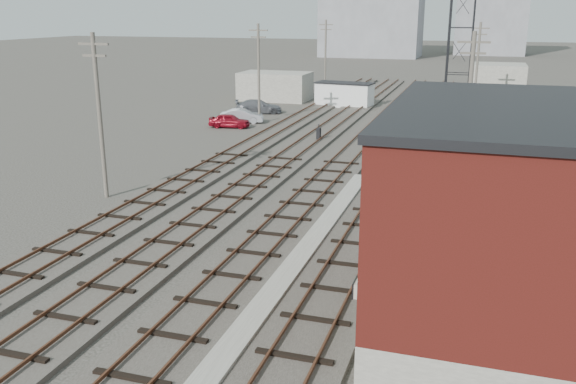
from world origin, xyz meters
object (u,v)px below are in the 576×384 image
at_px(car_red, 229,121).
at_px(car_grey, 259,107).
at_px(car_silver, 242,116).
at_px(signal_mast, 365,237).
at_px(site_trailer, 344,94).
at_px(switch_stand, 319,134).

relative_size(car_red, car_grey, 0.77).
height_order(car_silver, car_grey, car_grey).
bearing_deg(car_silver, signal_mast, -167.55).
distance_m(signal_mast, site_trailer, 47.12).
bearing_deg(switch_stand, signal_mast, -62.32).
xyz_separation_m(car_silver, car_grey, (-0.46, 5.75, 0.03)).
height_order(switch_stand, car_grey, switch_stand).
height_order(signal_mast, car_silver, signal_mast).
bearing_deg(car_grey, car_silver, 164.94).
xyz_separation_m(signal_mast, switch_stand, (-8.69, 26.72, -1.90)).
distance_m(signal_mast, car_grey, 42.73).
xyz_separation_m(car_red, car_silver, (0.19, 2.57, 0.03)).
height_order(car_red, car_silver, car_silver).
xyz_separation_m(car_red, car_grey, (-0.28, 8.32, 0.07)).
height_order(site_trailer, car_red, site_trailer).
distance_m(switch_stand, car_silver, 10.93).
bearing_deg(car_silver, car_grey, -11.26).
bearing_deg(car_silver, car_red, 159.99).
bearing_deg(site_trailer, signal_mast, -69.21).
distance_m(signal_mast, car_red, 35.26).
xyz_separation_m(switch_stand, site_trailer, (-2.14, 19.12, 0.70)).
relative_size(signal_mast, switch_stand, 3.22).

